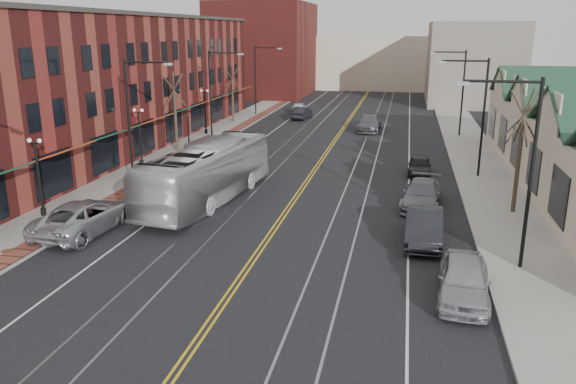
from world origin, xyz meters
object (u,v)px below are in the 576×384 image
at_px(parked_car_a, 464,280).
at_px(parked_car_d, 420,166).
at_px(parked_suv, 84,217).
at_px(parked_car_b, 424,227).
at_px(transit_bus, 207,173).
at_px(parked_car_c, 422,194).

bearing_deg(parked_car_a, parked_car_d, 98.59).
xyz_separation_m(parked_suv, parked_car_b, (16.80, 2.06, -0.03)).
height_order(transit_bus, parked_car_d, transit_bus).
height_order(transit_bus, parked_car_c, transit_bus).
height_order(parked_suv, parked_car_d, parked_suv).
relative_size(transit_bus, parked_car_d, 3.23).
relative_size(parked_car_b, parked_car_d, 1.26).
height_order(transit_bus, parked_car_a, transit_bus).
relative_size(parked_car_a, parked_car_c, 0.90).
xyz_separation_m(parked_suv, parked_car_d, (16.80, 15.69, -0.18)).
height_order(transit_bus, parked_suv, transit_bus).
height_order(parked_suv, parked_car_c, parked_suv).
xyz_separation_m(parked_suv, parked_car_c, (16.81, 7.95, -0.09)).
xyz_separation_m(transit_bus, parked_car_c, (12.51, 1.52, -1.00)).
bearing_deg(parked_suv, parked_car_c, -150.45).
bearing_deg(parked_car_a, parked_car_b, 107.71).
distance_m(parked_car_a, parked_car_c, 11.75).
bearing_deg(parked_car_c, parked_car_b, -83.59).
height_order(transit_bus, parked_car_b, transit_bus).
bearing_deg(parked_car_d, parked_car_a, -84.24).
bearing_deg(transit_bus, parked_suv, 63.80).
relative_size(parked_suv, parked_car_b, 1.24).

